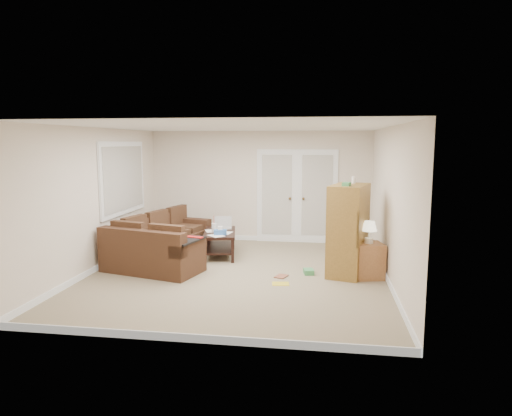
% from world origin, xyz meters
% --- Properties ---
extents(floor, '(5.50, 5.50, 0.00)m').
position_xyz_m(floor, '(0.00, 0.00, 0.00)').
color(floor, gray).
rests_on(floor, ground).
extents(ceiling, '(5.00, 5.50, 0.02)m').
position_xyz_m(ceiling, '(0.00, 0.00, 2.50)').
color(ceiling, white).
rests_on(ceiling, wall_back).
extents(wall_left, '(0.02, 5.50, 2.50)m').
position_xyz_m(wall_left, '(-2.50, 0.00, 1.25)').
color(wall_left, silver).
rests_on(wall_left, floor).
extents(wall_right, '(0.02, 5.50, 2.50)m').
position_xyz_m(wall_right, '(2.50, 0.00, 1.25)').
color(wall_right, silver).
rests_on(wall_right, floor).
extents(wall_back, '(5.00, 0.02, 2.50)m').
position_xyz_m(wall_back, '(0.00, 2.75, 1.25)').
color(wall_back, silver).
rests_on(wall_back, floor).
extents(wall_front, '(5.00, 0.02, 2.50)m').
position_xyz_m(wall_front, '(0.00, -2.75, 1.25)').
color(wall_front, silver).
rests_on(wall_front, floor).
extents(baseboards, '(5.00, 5.50, 0.10)m').
position_xyz_m(baseboards, '(0.00, 0.00, 0.05)').
color(baseboards, silver).
rests_on(baseboards, floor).
extents(french_doors, '(1.80, 0.05, 2.13)m').
position_xyz_m(french_doors, '(0.85, 2.71, 1.04)').
color(french_doors, silver).
rests_on(french_doors, floor).
extents(window_left, '(0.05, 1.92, 1.42)m').
position_xyz_m(window_left, '(-2.46, 1.00, 1.55)').
color(window_left, silver).
rests_on(window_left, wall_left).
extents(sectional_sofa, '(1.87, 2.92, 0.80)m').
position_xyz_m(sectional_sofa, '(-1.58, 0.60, 0.31)').
color(sectional_sofa, '#482C1B').
rests_on(sectional_sofa, floor).
extents(coffee_table, '(0.82, 1.30, 0.82)m').
position_xyz_m(coffee_table, '(-0.58, 1.23, 0.27)').
color(coffee_table, black).
rests_on(coffee_table, floor).
extents(tv_armoire, '(0.77, 1.07, 1.66)m').
position_xyz_m(tv_armoire, '(1.87, 0.29, 0.78)').
color(tv_armoire, olive).
rests_on(tv_armoire, floor).
extents(side_cabinet, '(0.54, 0.54, 0.96)m').
position_xyz_m(side_cabinet, '(2.20, 0.12, 0.35)').
color(side_cabinet, '#A56B3C').
rests_on(side_cabinet, floor).
extents(space_heater, '(0.13, 0.11, 0.32)m').
position_xyz_m(space_heater, '(1.99, 2.45, 0.16)').
color(space_heater, silver).
rests_on(space_heater, floor).
extents(floor_magazine, '(0.29, 0.24, 0.01)m').
position_xyz_m(floor_magazine, '(0.79, -0.44, 0.00)').
color(floor_magazine, gold).
rests_on(floor_magazine, floor).
extents(floor_greenbox, '(0.20, 0.24, 0.09)m').
position_xyz_m(floor_greenbox, '(1.21, 0.18, 0.04)').
color(floor_greenbox, '#439455').
rests_on(floor_greenbox, floor).
extents(floor_book, '(0.24, 0.28, 0.02)m').
position_xyz_m(floor_book, '(0.68, -0.03, 0.01)').
color(floor_book, brown).
rests_on(floor_book, floor).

